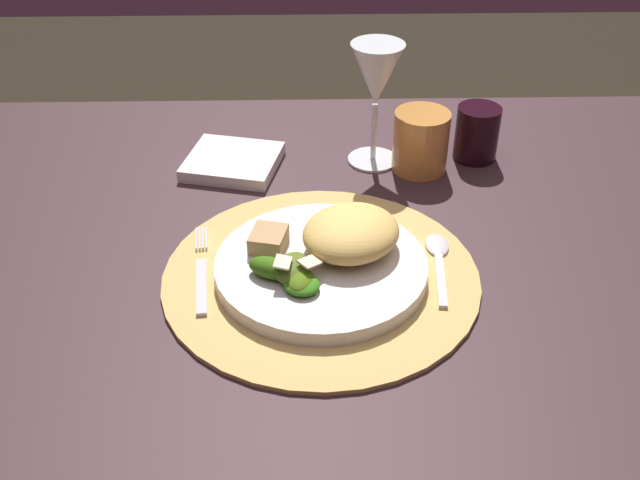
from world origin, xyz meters
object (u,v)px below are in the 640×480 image
fork (201,273)px  napkin (233,162)px  spoon (438,257)px  dining_table (373,323)px  dinner_plate (321,268)px  wine_glass (376,79)px  dark_tumbler (477,133)px  amber_tumbler (421,141)px

fork → napkin: napkin is taller
spoon → fork: bearing=-175.0°
dining_table → dinner_plate: dinner_plate is taller
dinner_plate → napkin: (-0.12, 0.27, -0.01)m
napkin → wine_glass: (0.21, 0.01, 0.12)m
dinner_plate → dark_tumbler: bearing=50.5°
dining_table → amber_tumbler: size_ratio=13.96×
dark_tumbler → dining_table: bearing=-125.3°
fork → napkin: size_ratio=1.31×
spoon → wine_glass: bearing=103.2°
wine_glass → dark_tumbler: (0.15, 0.01, -0.09)m
napkin → dark_tumbler: (0.36, 0.02, 0.03)m
dining_table → napkin: size_ratio=9.60×
dinner_plate → spoon: size_ratio=1.81×
wine_glass → dark_tumbler: 0.18m
spoon → dark_tumbler: dark_tumbler is taller
spoon → dark_tumbler: 0.28m
amber_tumbler → napkin: bearing=178.0°
dining_table → dinner_plate: (-0.07, -0.05, 0.13)m
dinner_plate → wine_glass: size_ratio=1.38×
dinner_plate → amber_tumbler: bearing=59.8°
fork → amber_tumbler: amber_tumbler is taller
dark_tumbler → amber_tumbler: bearing=-160.5°
dinner_plate → spoon: dinner_plate is taller
dinner_plate → wine_glass: (0.08, 0.28, 0.11)m
napkin → wine_glass: size_ratio=0.71×
fork → wine_glass: 0.38m
dinner_plate → fork: dinner_plate is taller
dining_table → wine_glass: wine_glass is taller
spoon → napkin: bearing=138.1°
dinner_plate → dining_table: bearing=36.7°
dining_table → dark_tumbler: (0.17, 0.23, 0.16)m
amber_tumbler → fork: bearing=-138.8°
wine_glass → amber_tumbler: 0.11m
dinner_plate → spoon: 0.15m
spoon → wine_glass: size_ratio=0.76×
napkin → dark_tumbler: 0.36m
amber_tumbler → dining_table: bearing=-111.1°
dining_table → amber_tumbler: (0.08, 0.20, 0.16)m
napkin → dark_tumbler: bearing=3.4°
fork → wine_glass: bearing=50.9°
fork → dining_table: bearing=13.3°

